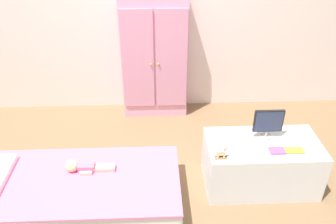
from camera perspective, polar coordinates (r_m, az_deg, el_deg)
The scene contains 9 objects.
ground_plane at distance 3.05m, azimuth -5.28°, elevation -13.77°, with size 10.00×10.00×0.02m, color brown.
bed at distance 2.97m, azimuth -15.12°, elevation -12.60°, with size 1.70×0.81×0.28m.
doll at distance 2.92m, azimuth -13.93°, elevation -8.61°, with size 0.39×0.13×0.10m.
wardrobe at distance 3.84m, azimuth -2.19°, elevation 8.66°, with size 0.70×0.30×1.32m.
tv_stand at distance 3.13m, azimuth 14.77°, elevation -8.07°, with size 0.93×0.51×0.43m, color silver.
tv_monitor at distance 2.99m, azimuth 15.95°, elevation -1.61°, with size 0.24×0.10×0.26m.
rocking_horse_toy at distance 2.74m, azimuth 8.78°, elevation -6.49°, with size 0.10×0.04×0.12m.
book_purple at distance 2.93m, azimuth 17.26°, elevation -6.01°, with size 0.12×0.09×0.02m, color #8E51B2.
book_orange at distance 2.98m, azimuth 19.67°, elevation -5.89°, with size 0.16×0.08×0.01m, color orange.
Camera 1 is at (0.18, -2.15, 2.16)m, focal length 37.63 mm.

